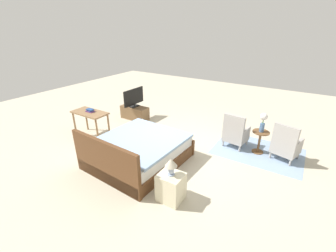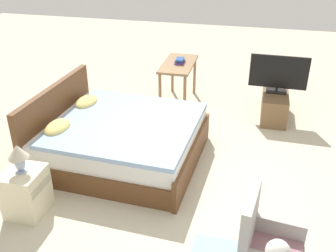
{
  "view_description": "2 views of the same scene",
  "coord_description": "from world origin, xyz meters",
  "views": [
    {
      "loc": [
        -2.76,
        4.34,
        2.94
      ],
      "look_at": [
        -0.01,
        -0.02,
        0.62
      ],
      "focal_mm": 24.0,
      "sensor_mm": 36.0,
      "label": 1
    },
    {
      "loc": [
        -4.09,
        -0.76,
        2.96
      ],
      "look_at": [
        0.18,
        0.26,
        0.61
      ],
      "focal_mm": 42.0,
      "sensor_mm": 36.0,
      "label": 2
    }
  ],
  "objects": [
    {
      "name": "ground_plane",
      "position": [
        0.0,
        0.0,
        0.0
      ],
      "size": [
        16.0,
        16.0,
        0.0
      ],
      "primitive_type": "plane",
      "color": "beige"
    },
    {
      "name": "vanity_desk",
      "position": [
        2.22,
        0.56,
        0.63
      ],
      "size": [
        1.04,
        0.52,
        0.73
      ],
      "color": "#8E6B47",
      "rests_on": "ground_plane"
    },
    {
      "name": "armchair_by_window_left",
      "position": [
        -2.63,
        -1.01,
        0.38
      ],
      "size": [
        0.66,
        0.66,
        0.92
      ],
      "color": "#ADA8A3",
      "rests_on": "floor_rug"
    },
    {
      "name": "side_table",
      "position": [
        -2.05,
        -1.03,
        0.36
      ],
      "size": [
        0.4,
        0.4,
        0.58
      ],
      "color": "brown",
      "rests_on": "ground_plane"
    },
    {
      "name": "floor_rug",
      "position": [
        -2.05,
        -1.07,
        0.0
      ],
      "size": [
        2.1,
        1.5,
        0.01
      ],
      "color": "#8EA8C6",
      "rests_on": "ground_plane"
    },
    {
      "name": "book_stack",
      "position": [
        2.22,
        0.53,
        0.77
      ],
      "size": [
        0.23,
        0.16,
        0.08
      ],
      "color": "#66387A",
      "rests_on": "vanity_desk"
    },
    {
      "name": "tv_flatscreen",
      "position": [
        2.02,
        -1.11,
        0.76
      ],
      "size": [
        0.21,
        0.91,
        0.61
      ],
      "color": "black",
      "rests_on": "tv_stand"
    },
    {
      "name": "table_lamp",
      "position": [
        -1.07,
        1.57,
        0.76
      ],
      "size": [
        0.22,
        0.22,
        0.33
      ],
      "color": "#9EADC6",
      "rests_on": "nightstand"
    },
    {
      "name": "flower_vase",
      "position": [
        -2.05,
        -1.03,
        0.87
      ],
      "size": [
        0.17,
        0.17,
        0.48
      ],
      "color": "#4C709E",
      "rests_on": "side_table"
    },
    {
      "name": "nightstand",
      "position": [
        -1.07,
        1.57,
        0.27
      ],
      "size": [
        0.44,
        0.41,
        0.54
      ],
      "color": "beige",
      "rests_on": "ground_plane"
    },
    {
      "name": "bed",
      "position": [
        0.22,
        0.94,
        0.3
      ],
      "size": [
        1.92,
        2.11,
        0.96
      ],
      "color": "brown",
      "rests_on": "ground_plane"
    },
    {
      "name": "tv_stand",
      "position": [
        2.02,
        -1.11,
        0.22
      ],
      "size": [
        0.96,
        0.4,
        0.44
      ],
      "color": "brown",
      "rests_on": "ground_plane"
    },
    {
      "name": "armchair_by_window_right",
      "position": [
        -1.45,
        -1.01,
        0.38
      ],
      "size": [
        0.6,
        0.6,
        0.92
      ],
      "color": "#ADA8A3",
      "rests_on": "floor_rug"
    }
  ]
}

